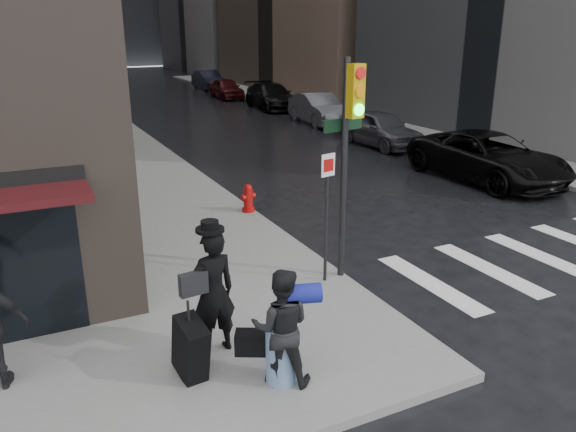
# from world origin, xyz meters

# --- Properties ---
(ground) EXTENTS (140.00, 140.00, 0.00)m
(ground) POSITION_xyz_m (0.00, 0.00, 0.00)
(ground) COLOR black
(ground) RESTS_ON ground
(sidewalk_left) EXTENTS (4.00, 50.00, 0.15)m
(sidewalk_left) POSITION_xyz_m (0.00, 27.00, 0.07)
(sidewalk_left) COLOR slate
(sidewalk_left) RESTS_ON ground
(sidewalk_right) EXTENTS (3.00, 50.00, 0.15)m
(sidewalk_right) POSITION_xyz_m (13.50, 27.00, 0.07)
(sidewalk_right) COLOR slate
(sidewalk_right) RESTS_ON ground
(crosswalk) EXTENTS (8.50, 3.00, 0.01)m
(crosswalk) POSITION_xyz_m (7.50, 1.00, 0.00)
(crosswalk) COLOR silver
(crosswalk) RESTS_ON ground
(man_overcoat) EXTENTS (1.14, 1.21, 2.19)m
(man_overcoat) POSITION_xyz_m (-1.45, 0.22, 1.07)
(man_overcoat) COLOR black
(man_overcoat) RESTS_ON ground
(man_jeans) EXTENTS (1.17, 1.07, 1.74)m
(man_jeans) POSITION_xyz_m (-0.76, -0.85, 1.02)
(man_jeans) COLOR black
(man_jeans) RESTS_ON ground
(traffic_light) EXTENTS (1.06, 0.58, 4.30)m
(traffic_light) POSITION_xyz_m (1.88, 1.80, 2.92)
(traffic_light) COLOR black
(traffic_light) RESTS_ON ground
(fire_hydrant) EXTENTS (0.45, 0.34, 0.77)m
(fire_hydrant) POSITION_xyz_m (1.80, 6.59, 0.49)
(fire_hydrant) COLOR #AC0B0A
(fire_hydrant) RESTS_ON ground
(parked_car_0) EXTENTS (2.77, 5.86, 1.62)m
(parked_car_0) POSITION_xyz_m (10.53, 6.60, 0.81)
(parked_car_0) COLOR black
(parked_car_0) RESTS_ON ground
(parked_car_1) EXTENTS (2.03, 4.64, 1.56)m
(parked_car_1) POSITION_xyz_m (10.65, 13.07, 0.78)
(parked_car_1) COLOR #424147
(parked_car_1) RESTS_ON ground
(parked_car_2) EXTENTS (2.16, 5.04, 1.62)m
(parked_car_2) POSITION_xyz_m (11.21, 19.53, 0.81)
(parked_car_2) COLOR #515156
(parked_car_2) RESTS_ON ground
(parked_car_3) EXTENTS (2.69, 5.68, 1.60)m
(parked_car_3) POSITION_xyz_m (11.38, 26.00, 0.80)
(parked_car_3) COLOR black
(parked_car_3) RESTS_ON ground
(parked_car_4) EXTENTS (1.91, 4.35, 1.46)m
(parked_car_4) POSITION_xyz_m (10.72, 32.47, 0.73)
(parked_car_4) COLOR #400C0E
(parked_car_4) RESTS_ON ground
(parked_car_5) EXTENTS (1.77, 4.79, 1.57)m
(parked_car_5) POSITION_xyz_m (11.51, 38.94, 0.78)
(parked_car_5) COLOR black
(parked_car_5) RESTS_ON ground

